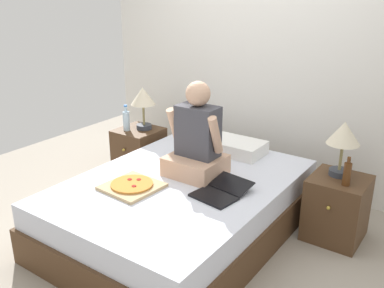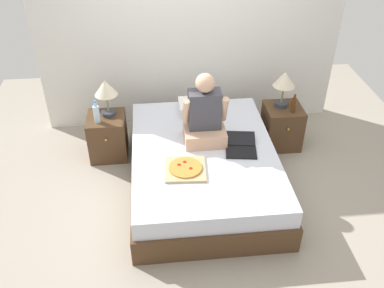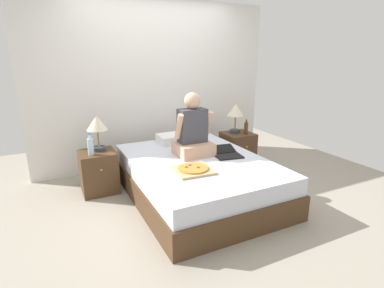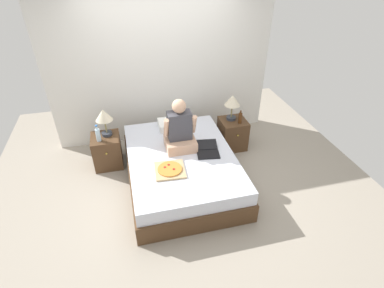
% 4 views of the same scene
% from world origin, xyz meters
% --- Properties ---
extents(ground_plane, '(5.78, 5.78, 0.00)m').
position_xyz_m(ground_plane, '(0.00, 0.00, 0.00)').
color(ground_plane, '#9E9384').
extents(wall_back, '(3.78, 0.12, 2.50)m').
position_xyz_m(wall_back, '(0.00, 1.42, 1.25)').
color(wall_back, silver).
rests_on(wall_back, ground).
extents(bed, '(1.56, 2.13, 0.49)m').
position_xyz_m(bed, '(0.00, 0.00, 0.24)').
color(bed, '#4C331E').
rests_on(bed, ground).
extents(nightstand_left, '(0.44, 0.47, 0.53)m').
position_xyz_m(nightstand_left, '(-1.07, 0.68, 0.27)').
color(nightstand_left, '#4C331E').
rests_on(nightstand_left, ground).
extents(lamp_on_left_nightstand, '(0.26, 0.26, 0.45)m').
position_xyz_m(lamp_on_left_nightstand, '(-1.03, 0.73, 0.86)').
color(lamp_on_left_nightstand, '#333842').
rests_on(lamp_on_left_nightstand, nightstand_left).
extents(water_bottle, '(0.07, 0.07, 0.28)m').
position_xyz_m(water_bottle, '(-1.15, 0.59, 0.64)').
color(water_bottle, silver).
rests_on(water_bottle, nightstand_left).
extents(nightstand_right, '(0.44, 0.47, 0.53)m').
position_xyz_m(nightstand_right, '(1.07, 0.68, 0.27)').
color(nightstand_right, '#4C331E').
rests_on(nightstand_right, ground).
extents(lamp_on_right_nightstand, '(0.26, 0.26, 0.45)m').
position_xyz_m(lamp_on_right_nightstand, '(1.04, 0.73, 0.86)').
color(lamp_on_right_nightstand, '#333842').
rests_on(lamp_on_right_nightstand, nightstand_right).
extents(beer_bottle, '(0.06, 0.06, 0.23)m').
position_xyz_m(beer_bottle, '(1.14, 0.58, 0.63)').
color(beer_bottle, '#512D14').
rests_on(beer_bottle, nightstand_right).
extents(pillow, '(0.52, 0.34, 0.12)m').
position_xyz_m(pillow, '(0.06, 0.78, 0.55)').
color(pillow, white).
rests_on(pillow, bed).
extents(person_seated, '(0.47, 0.40, 0.78)m').
position_xyz_m(person_seated, '(0.03, 0.18, 0.78)').
color(person_seated, tan).
rests_on(person_seated, bed).
extents(laptop, '(0.37, 0.46, 0.07)m').
position_xyz_m(laptop, '(0.39, -0.04, 0.51)').
color(laptop, black).
rests_on(laptop, bed).
extents(pizza_box, '(0.43, 0.43, 0.05)m').
position_xyz_m(pizza_box, '(-0.22, -0.33, 0.51)').
color(pizza_box, tan).
rests_on(pizza_box, bed).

